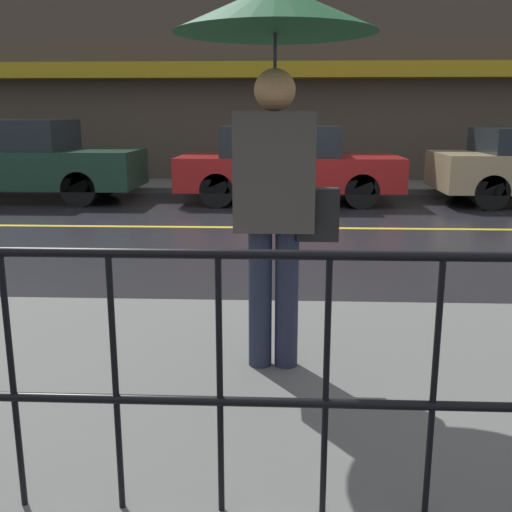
{
  "coord_description": "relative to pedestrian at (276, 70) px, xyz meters",
  "views": [
    {
      "loc": [
        -0.16,
        -8.59,
        1.6
      ],
      "look_at": [
        -0.41,
        -3.19,
        0.33
      ],
      "focal_mm": 42.0,
      "sensor_mm": 36.0,
      "label": 1
    }
  ],
  "objects": [
    {
      "name": "lane_marking",
      "position": [
        0.21,
        5.19,
        -1.83
      ],
      "size": [
        25.2,
        0.12,
        0.01
      ],
      "color": "gold",
      "rests_on": "ground_plane"
    },
    {
      "name": "ground_plane",
      "position": [
        0.21,
        5.19,
        -1.84
      ],
      "size": [
        80.0,
        80.0,
        0.0
      ],
      "primitive_type": "plane",
      "color": "black"
    },
    {
      "name": "pedestrian",
      "position": [
        0.0,
        0.0,
        0.0
      ],
      "size": [
        1.1,
        1.1,
        2.16
      ],
      "rotation": [
        0.0,
        0.0,
        3.14
      ],
      "color": "#23283D",
      "rests_on": "sidewalk_near"
    },
    {
      "name": "car_red",
      "position": [
        0.1,
        7.89,
        -1.12
      ],
      "size": [
        4.1,
        1.76,
        1.41
      ],
      "color": "maroon",
      "rests_on": "ground_plane"
    },
    {
      "name": "sidewalk_near",
      "position": [
        0.21,
        -0.17,
        -1.78
      ],
      "size": [
        28.0,
        2.94,
        0.11
      ],
      "color": "#60605E",
      "rests_on": "ground_plane"
    },
    {
      "name": "building_storefront",
      "position": [
        0.21,
        11.1,
        0.77
      ],
      "size": [
        28.0,
        0.85,
        5.21
      ],
      "color": "#4C4238",
      "rests_on": "ground_plane"
    },
    {
      "name": "car_dark_green",
      "position": [
        -5.11,
        7.89,
        -1.07
      ],
      "size": [
        4.71,
        1.72,
        1.52
      ],
      "color": "#193828",
      "rests_on": "ground_plane"
    },
    {
      "name": "sidewalk_far",
      "position": [
        0.21,
        10.03,
        -1.78
      ],
      "size": [
        28.0,
        1.9,
        0.11
      ],
      "color": "#60605E",
      "rests_on": "ground_plane"
    },
    {
      "name": "railing_foreground",
      "position": [
        0.21,
        -1.39,
        -1.07
      ],
      "size": [
        12.0,
        0.04,
        1.03
      ],
      "color": "black",
      "rests_on": "sidewalk_near"
    }
  ]
}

